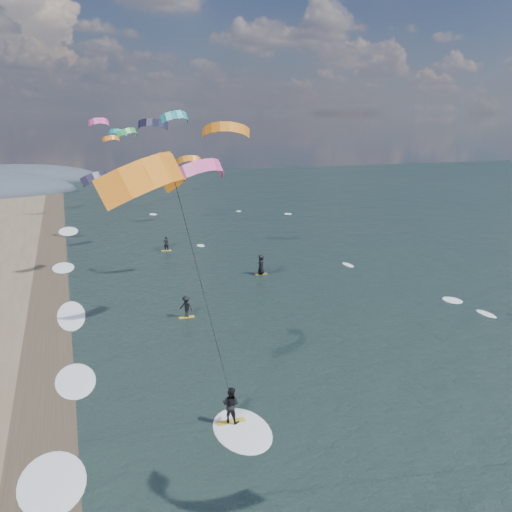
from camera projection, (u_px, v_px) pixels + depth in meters
name	position (u px, v px, depth m)	size (l,w,h in m)	color
wet_sand_strip	(43.00, 432.00, 26.13)	(3.00, 240.00, 0.00)	#382D23
kitesurfer_near_b	(198.00, 269.00, 20.12)	(6.91, 9.35, 13.68)	gold
far_kitesurfers	(216.00, 276.00, 48.11)	(9.89, 21.66, 1.83)	gold
bg_kite_field	(148.00, 136.00, 66.43)	(15.66, 73.39, 6.80)	black
shoreline_surf	(69.00, 383.00, 30.87)	(2.40, 79.40, 0.11)	white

